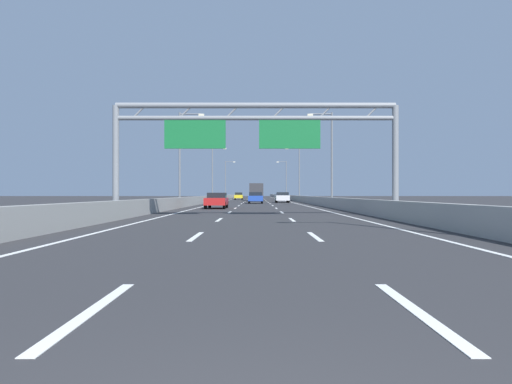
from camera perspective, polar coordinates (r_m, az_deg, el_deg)
ground_plane at (r=101.71m, az=0.21°, el=-0.91°), size 260.00×260.00×0.00m
lane_dash_left_0 at (r=5.66m, az=-19.11°, el=-13.47°), size 0.16×3.00×0.01m
lane_dash_left_1 at (r=14.38m, az=-7.10°, el=-5.37°), size 0.16×3.00×0.01m
lane_dash_left_2 at (r=23.31m, az=-4.27°, el=-3.38°), size 0.16×3.00×0.01m
lane_dash_left_3 at (r=32.28m, az=-3.02°, el=-2.48°), size 0.16×3.00×0.01m
lane_dash_left_4 at (r=41.26m, az=-2.31°, el=-1.98°), size 0.16×3.00×0.01m
lane_dash_left_5 at (r=50.25m, az=-1.86°, el=-1.66°), size 0.16×3.00×0.01m
lane_dash_left_6 at (r=59.24m, az=-1.54°, el=-1.43°), size 0.16×3.00×0.01m
lane_dash_left_7 at (r=68.24m, az=-1.31°, el=-1.26°), size 0.16×3.00×0.01m
lane_dash_left_8 at (r=77.23m, az=-1.13°, el=-1.14°), size 0.16×3.00×0.01m
lane_dash_left_9 at (r=86.23m, az=-0.99°, el=-1.04°), size 0.16×3.00×0.01m
lane_dash_left_10 at (r=95.23m, az=-0.88°, el=-0.95°), size 0.16×3.00×0.01m
lane_dash_left_11 at (r=104.22m, az=-0.78°, el=-0.89°), size 0.16×3.00×0.01m
lane_dash_left_12 at (r=113.22m, az=-0.70°, el=-0.83°), size 0.16×3.00×0.01m
lane_dash_left_13 at (r=122.22m, az=-0.64°, el=-0.78°), size 0.16×3.00×0.01m
lane_dash_left_14 at (r=131.22m, az=-0.58°, el=-0.74°), size 0.16×3.00×0.01m
lane_dash_left_15 at (r=140.22m, az=-0.53°, el=-0.70°), size 0.16×3.00×0.01m
lane_dash_left_16 at (r=149.22m, az=-0.48°, el=-0.67°), size 0.16×3.00×0.01m
lane_dash_left_17 at (r=158.22m, az=-0.44°, el=-0.64°), size 0.16×3.00×0.01m
lane_dash_right_0 at (r=5.65m, az=19.10°, el=-13.50°), size 0.16×3.00×0.01m
lane_dash_right_1 at (r=14.37m, az=7.36°, el=-5.37°), size 0.16×3.00×0.01m
lane_dash_right_2 at (r=23.30m, az=4.60°, el=-3.38°), size 0.16×3.00×0.01m
lane_dash_right_3 at (r=32.28m, az=3.38°, el=-2.48°), size 0.16×3.00×0.01m
lane_dash_right_4 at (r=41.26m, az=2.69°, el=-1.98°), size 0.16×3.00×0.01m
lane_dash_right_5 at (r=50.25m, az=2.25°, el=-1.66°), size 0.16×3.00×0.01m
lane_dash_right_6 at (r=59.24m, az=1.94°, el=-1.43°), size 0.16×3.00×0.01m
lane_dash_right_7 at (r=68.24m, az=1.71°, el=-1.26°), size 0.16×3.00×0.01m
lane_dash_right_8 at (r=77.23m, az=1.54°, el=-1.14°), size 0.16×3.00×0.01m
lane_dash_right_9 at (r=86.23m, az=1.40°, el=-1.04°), size 0.16×3.00×0.01m
lane_dash_right_10 at (r=95.23m, az=1.29°, el=-0.95°), size 0.16×3.00×0.01m
lane_dash_right_11 at (r=104.22m, az=1.20°, el=-0.89°), size 0.16×3.00×0.01m
lane_dash_right_12 at (r=113.22m, az=1.12°, el=-0.83°), size 0.16×3.00×0.01m
lane_dash_right_13 at (r=122.22m, az=1.05°, el=-0.78°), size 0.16×3.00×0.01m
lane_dash_right_14 at (r=131.22m, az=0.99°, el=-0.74°), size 0.16×3.00×0.01m
lane_dash_right_15 at (r=140.22m, az=0.94°, el=-0.70°), size 0.16×3.00×0.01m
lane_dash_right_16 at (r=149.22m, az=0.90°, el=-0.67°), size 0.16×3.00×0.01m
lane_dash_right_17 at (r=158.22m, az=0.86°, el=-0.64°), size 0.16×3.00×0.01m
edge_line_left at (r=89.86m, az=-3.15°, el=-1.00°), size 0.16×176.00×0.01m
edge_line_right at (r=89.86m, az=3.55°, el=-1.00°), size 0.16×176.00×0.01m
barrier_left at (r=111.92m, az=-3.33°, el=-0.60°), size 0.45×220.00×0.95m
barrier_right at (r=111.91m, az=3.74°, el=-0.60°), size 0.45×220.00×0.95m
sign_gantry at (r=26.28m, az=-0.21°, el=7.47°), size 15.90×0.36×6.36m
streetlamp_left_mid at (r=48.15m, az=-8.76°, el=4.70°), size 2.58×0.28×9.50m
streetlamp_right_mid at (r=48.15m, az=9.14°, el=4.70°), size 2.58×0.28×9.50m
streetlamp_left_far at (r=83.44m, az=-4.94°, el=2.64°), size 2.58×0.28×9.50m
streetlamp_right_far at (r=83.44m, az=5.34°, el=2.64°), size 2.58×0.28×9.50m
streetlamp_left_distant at (r=118.93m, az=-3.39°, el=1.80°), size 2.58×0.28×9.50m
streetlamp_right_distant at (r=118.93m, az=3.81°, el=1.80°), size 2.58×0.28×9.50m
black_car at (r=106.12m, az=0.13°, el=-0.48°), size 1.87×4.24×1.44m
yellow_car at (r=98.84m, az=-1.90°, el=-0.48°), size 1.72×4.19×1.51m
white_car at (r=66.29m, az=3.42°, el=-0.64°), size 1.86×4.53×1.47m
red_car at (r=40.92m, az=-4.58°, el=-1.00°), size 1.78×4.60×1.37m
blue_car at (r=61.10m, az=0.17°, el=-0.69°), size 1.89×4.11×1.46m
green_car at (r=76.96m, az=0.21°, el=-0.56°), size 1.88×4.32×1.52m
box_truck at (r=85.56m, az=0.25°, el=0.09°), size 2.46×7.69×3.09m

